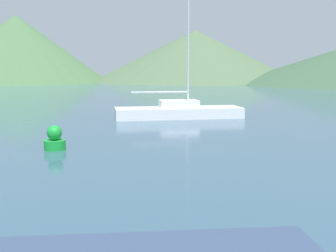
{
  "coord_description": "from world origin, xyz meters",
  "views": [
    {
      "loc": [
        0.85,
        1.44,
        2.99
      ],
      "look_at": [
        0.33,
        14.0,
        1.2
      ],
      "focal_mm": 45.0,
      "sensor_mm": 36.0,
      "label": 1
    }
  ],
  "objects": [
    {
      "name": "hill_west",
      "position": [
        -31.03,
        80.85,
        6.25
      ],
      "size": [
        33.96,
        33.96,
        12.5
      ],
      "color": "#476B42",
      "rests_on": "ground_plane"
    },
    {
      "name": "hill_central",
      "position": [
        2.74,
        86.92,
        5.05
      ],
      "size": [
        41.22,
        41.22,
        10.1
      ],
      "color": "#4C6647",
      "rests_on": "ground_plane"
    },
    {
      "name": "buoy_marker",
      "position": [
        -3.86,
        16.2,
        0.37
      ],
      "size": [
        0.77,
        0.77,
        0.89
      ],
      "color": "green",
      "rests_on": "ground_plane"
    },
    {
      "name": "sailboat_inner",
      "position": [
        0.46,
        25.81,
        0.44
      ],
      "size": [
        7.61,
        3.55,
        10.26
      ],
      "rotation": [
        0.0,
        0.0,
        0.21
      ],
      "color": "white",
      "rests_on": "ground_plane"
    }
  ]
}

